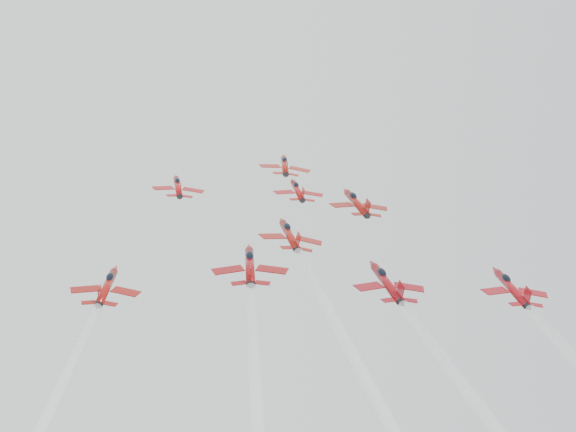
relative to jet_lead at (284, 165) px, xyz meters
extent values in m
cylinder|color=#AC1C10|center=(0.00, -0.32, -0.28)|extent=(1.11, 9.25, 6.21)
cone|color=#AC1C10|center=(0.00, 4.97, 2.93)|extent=(1.11, 2.48, 2.11)
cone|color=black|center=(0.00, -5.17, -3.22)|extent=(1.11, 1.62, 1.58)
ellipsoid|color=black|center=(0.00, 1.41, 1.36)|extent=(1.01, 2.38, 1.94)
cube|color=#AC1C10|center=(-2.74, -0.99, -0.74)|extent=(4.16, 2.72, 1.03)
cube|color=#AC1C10|center=(2.74, -0.99, -0.74)|extent=(4.16, 2.72, 1.03)
cube|color=#AC1C10|center=(0.00, -4.76, -1.55)|extent=(0.12, 2.61, 2.68)
cube|color=#AC1C10|center=(-1.42, -4.31, -2.69)|extent=(2.00, 1.35, 0.59)
cube|color=#AC1C10|center=(1.42, -4.31, -2.69)|extent=(2.00, 1.35, 0.59)
cylinder|color=#AF1013|center=(-19.58, -12.24, -7.51)|extent=(1.00, 8.25, 5.54)
cone|color=#AF1013|center=(-19.58, -7.52, -4.65)|extent=(1.00, 2.22, 1.88)
cone|color=black|center=(-19.58, -16.58, -10.13)|extent=(1.00, 1.44, 1.41)
ellipsoid|color=black|center=(-19.58, -10.70, -6.04)|extent=(0.90, 2.12, 1.73)
cube|color=#AF1013|center=(-22.03, -12.84, -7.92)|extent=(3.72, 2.43, 0.92)
cube|color=#AF1013|center=(-17.14, -12.84, -7.92)|extent=(3.72, 2.43, 0.92)
cube|color=#AF1013|center=(-19.58, -16.21, -8.64)|extent=(0.11, 2.33, 2.39)
cube|color=#AF1013|center=(-20.85, -15.80, -9.67)|extent=(1.78, 1.21, 0.53)
cube|color=#AF1013|center=(-18.32, -15.80, -9.67)|extent=(1.78, 1.21, 0.53)
cylinder|color=#AE1011|center=(0.41, -12.24, -7.51)|extent=(1.00, 8.27, 5.56)
cone|color=#AE1011|center=(0.41, -7.51, -4.64)|extent=(1.00, 2.22, 1.89)
cone|color=black|center=(0.41, -16.59, -10.14)|extent=(1.00, 1.45, 1.42)
ellipsoid|color=black|center=(0.41, -10.69, -6.04)|extent=(0.91, 2.13, 1.73)
cube|color=#AE1011|center=(-2.04, -12.84, -7.92)|extent=(3.72, 2.44, 0.92)
cube|color=#AE1011|center=(2.86, -12.84, -7.92)|extent=(3.72, 2.44, 0.92)
cube|color=#AE1011|center=(0.41, -16.22, -8.64)|extent=(0.11, 2.34, 2.40)
cube|color=#AE1011|center=(-0.86, -15.81, -9.67)|extent=(1.79, 1.21, 0.53)
cube|color=#AE1011|center=(1.68, -15.81, -9.67)|extent=(1.79, 1.21, 0.53)
cylinder|color=maroon|center=(9.48, -16.80, -10.27)|extent=(1.16, 9.66, 6.48)
cone|color=maroon|center=(9.48, -11.27, -6.92)|extent=(1.16, 2.60, 2.20)
cone|color=black|center=(9.48, -21.87, -13.34)|extent=(1.16, 1.69, 1.65)
ellipsoid|color=black|center=(9.48, -14.99, -8.55)|extent=(1.06, 2.49, 2.02)
cube|color=maroon|center=(6.62, -17.49, -10.75)|extent=(4.35, 2.85, 1.08)
cube|color=maroon|center=(12.34, -17.49, -10.75)|extent=(4.35, 2.85, 1.08)
cube|color=maroon|center=(9.48, -21.44, -11.60)|extent=(0.13, 2.73, 2.80)
cube|color=maroon|center=(8.00, -20.96, -12.79)|extent=(2.09, 1.41, 0.62)
cube|color=maroon|center=(10.96, -20.96, -12.79)|extent=(2.09, 1.41, 0.62)
cylinder|color=#9D160E|center=(-3.67, -29.22, -17.80)|extent=(1.10, 9.16, 6.15)
cone|color=#9D160E|center=(-3.67, -23.98, -14.62)|extent=(1.10, 2.46, 2.09)
cone|color=black|center=(-3.67, -34.02, -20.71)|extent=(1.10, 1.60, 1.57)
ellipsoid|color=black|center=(-3.67, -27.50, -16.17)|extent=(1.00, 2.36, 1.92)
cube|color=#9D160E|center=(-6.38, -29.88, -18.26)|extent=(4.12, 2.70, 1.02)
cube|color=#9D160E|center=(-0.95, -29.88, -18.26)|extent=(4.12, 2.70, 1.02)
cube|color=#9D160E|center=(-3.67, -33.62, -19.06)|extent=(0.12, 2.59, 2.65)
cube|color=#9D160E|center=(-5.07, -33.17, -20.19)|extent=(1.98, 1.34, 0.59)
cube|color=#9D160E|center=(-2.26, -33.17, -20.19)|extent=(1.98, 1.34, 0.59)
cylinder|color=maroon|center=(-28.24, -44.26, -26.92)|extent=(0.98, 8.09, 5.44)
cone|color=maroon|center=(-28.24, -39.63, -24.11)|extent=(0.98, 2.18, 1.85)
cone|color=black|center=(-28.24, -48.51, -29.50)|extent=(0.98, 1.42, 1.39)
ellipsoid|color=black|center=(-28.24, -42.75, -25.48)|extent=(0.89, 2.08, 1.70)
cube|color=maroon|center=(-30.63, -44.85, -27.33)|extent=(3.64, 2.38, 0.90)
cube|color=maroon|center=(-25.84, -44.85, -27.33)|extent=(3.64, 2.38, 0.90)
cube|color=maroon|center=(-28.24, -48.15, -28.03)|extent=(0.11, 2.29, 2.35)
cube|color=maroon|center=(-29.48, -47.75, -29.04)|extent=(1.75, 1.18, 0.52)
cube|color=maroon|center=(-26.99, -47.75, -29.04)|extent=(1.75, 1.18, 0.52)
cylinder|color=maroon|center=(-10.41, -38.54, -23.45)|extent=(1.17, 9.67, 6.49)
cone|color=maroon|center=(-10.41, -33.01, -20.10)|extent=(1.17, 2.60, 2.21)
cone|color=black|center=(-10.41, -43.61, -26.53)|extent=(1.17, 1.69, 1.66)
ellipsoid|color=black|center=(-10.41, -36.73, -21.73)|extent=(1.06, 2.49, 2.02)
cube|color=maroon|center=(-13.28, -39.23, -23.93)|extent=(4.35, 2.85, 1.08)
cube|color=maroon|center=(-7.55, -39.23, -23.93)|extent=(4.35, 2.85, 1.08)
cube|color=maroon|center=(-10.41, -43.19, -24.78)|extent=(0.13, 2.73, 2.80)
cube|color=maroon|center=(-11.90, -42.71, -25.98)|extent=(2.09, 1.41, 0.62)
cube|color=maroon|center=(-8.93, -42.71, -25.98)|extent=(2.09, 1.41, 0.62)
cylinder|color=maroon|center=(6.95, -42.38, -25.78)|extent=(1.11, 9.23, 6.20)
cone|color=maroon|center=(6.95, -37.10, -22.58)|extent=(1.11, 2.48, 2.11)
cone|color=black|center=(6.95, -47.22, -28.71)|extent=(1.11, 1.62, 1.58)
ellipsoid|color=black|center=(6.95, -40.65, -24.14)|extent=(1.01, 2.38, 1.93)
cube|color=maroon|center=(4.22, -43.04, -26.24)|extent=(4.16, 2.72, 1.03)
cube|color=maroon|center=(9.68, -43.04, -26.24)|extent=(4.16, 2.72, 1.03)
cube|color=maroon|center=(6.95, -46.82, -27.05)|extent=(0.12, 2.61, 2.68)
cube|color=maroon|center=(5.53, -46.36, -28.19)|extent=(1.99, 1.35, 0.59)
cube|color=maroon|center=(8.37, -46.36, -28.19)|extent=(1.99, 1.35, 0.59)
cylinder|color=#A10F17|center=(23.57, -43.22, -26.28)|extent=(1.06, 8.78, 5.89)
cone|color=#A10F17|center=(23.57, -38.20, -23.24)|extent=(1.06, 2.36, 2.00)
cone|color=black|center=(23.57, -47.83, -29.08)|extent=(1.06, 1.54, 1.50)
ellipsoid|color=black|center=(23.57, -41.57, -24.73)|extent=(0.96, 2.26, 1.84)
cube|color=#A10F17|center=(20.97, -43.85, -26.73)|extent=(3.95, 2.59, 0.98)
cube|color=#A10F17|center=(26.16, -43.85, -26.73)|extent=(3.95, 2.59, 0.98)
cube|color=#A10F17|center=(23.57, -47.44, -27.49)|extent=(0.12, 2.48, 2.54)
cube|color=#A10F17|center=(22.22, -47.00, -28.58)|extent=(1.90, 1.28, 0.56)
cube|color=#A10F17|center=(24.91, -47.00, -28.58)|extent=(1.90, 1.28, 0.56)
camera|label=1|loc=(-21.60, -142.18, -35.47)|focal=50.00mm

